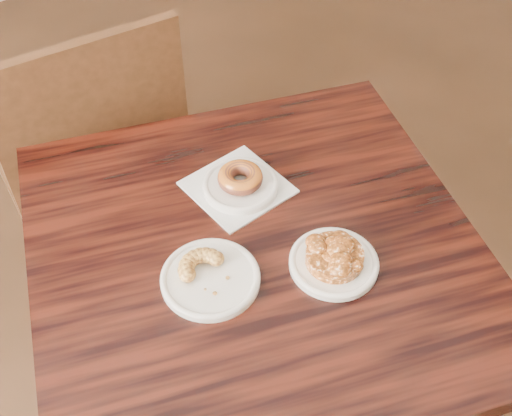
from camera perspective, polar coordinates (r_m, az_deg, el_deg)
floor at (r=1.86m, az=2.41°, el=-15.69°), size 5.00×5.00×0.00m
cafe_table at (r=1.48m, az=-0.00°, el=-12.64°), size 1.03×1.03×0.75m
chair_far at (r=1.89m, az=-15.15°, el=5.45°), size 0.55×0.55×0.90m
napkin at (r=1.27m, az=-1.65°, el=1.86°), size 0.19×0.19×0.00m
plate_donut at (r=1.27m, az=-1.40°, el=2.01°), size 0.15×0.15×0.01m
plate_cruller at (r=1.12m, az=-4.08°, el=-6.29°), size 0.17×0.17×0.01m
plate_fritter at (r=1.15m, az=6.92°, el=-4.89°), size 0.16×0.16×0.01m
glazed_donut at (r=1.25m, az=-1.41°, el=2.71°), size 0.09×0.09×0.03m
apple_fritter at (r=1.13m, az=7.02°, el=-4.18°), size 0.14×0.14×0.03m
cruller_fragment at (r=1.11m, az=-4.13°, el=-5.69°), size 0.10×0.10×0.03m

